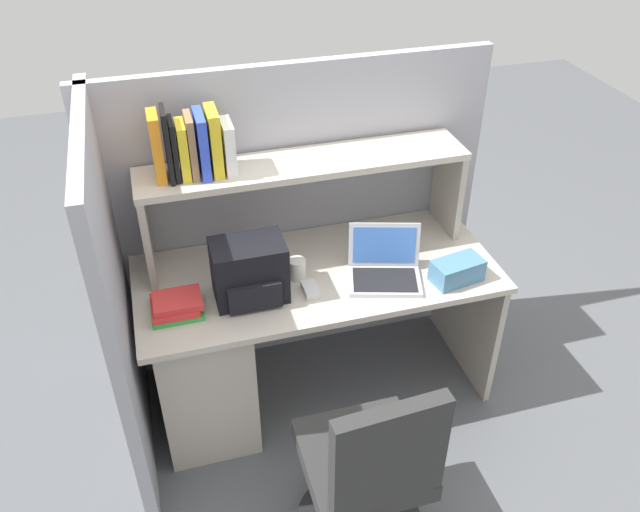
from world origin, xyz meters
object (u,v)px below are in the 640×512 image
object	(u,v)px
laptop	(384,267)
paper_cup	(297,269)
office_chair	(368,480)
backpack	(250,272)
computer_mouse	(310,290)
tissue_box	(457,271)

from	to	relation	value
laptop	paper_cup	size ratio (longest dim) A/B	4.00
office_chair	backpack	bearing A→B (deg)	-74.32
backpack	office_chair	size ratio (longest dim) A/B	0.32
computer_mouse	tissue_box	size ratio (longest dim) A/B	0.47
paper_cup	office_chair	xyz separation A→B (m)	(0.05, -0.84, -0.38)
computer_mouse	tissue_box	world-z (taller)	tissue_box
paper_cup	tissue_box	xyz separation A→B (m)	(0.66, -0.21, 0.00)
laptop	paper_cup	distance (m)	0.38
backpack	office_chair	bearing A→B (deg)	-70.80
laptop	backpack	bearing A→B (deg)	177.56
computer_mouse	paper_cup	size ratio (longest dim) A/B	1.13
backpack	paper_cup	size ratio (longest dim) A/B	3.25
paper_cup	office_chair	bearing A→B (deg)	-86.70
laptop	computer_mouse	world-z (taller)	laptop
laptop	tissue_box	size ratio (longest dim) A/B	1.68
computer_mouse	tissue_box	distance (m)	0.64
computer_mouse	office_chair	xyz separation A→B (m)	(0.02, -0.72, -0.35)
laptop	paper_cup	bearing A→B (deg)	164.94
tissue_box	backpack	bearing A→B (deg)	160.92
computer_mouse	paper_cup	world-z (taller)	paper_cup
computer_mouse	office_chair	distance (m)	0.80
paper_cup	office_chair	distance (m)	0.92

